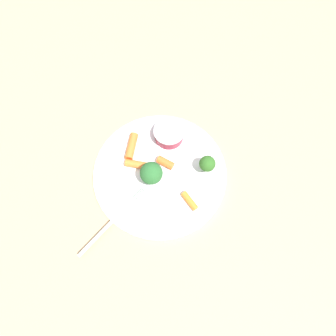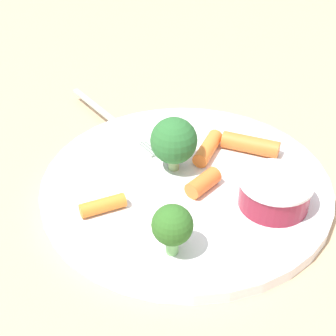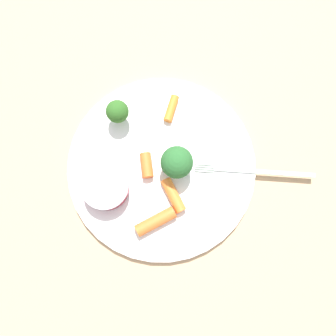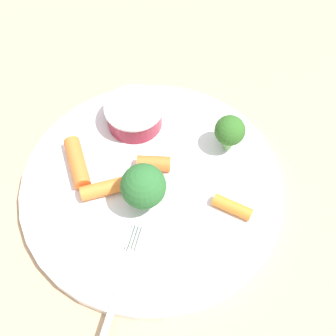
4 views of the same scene
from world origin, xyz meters
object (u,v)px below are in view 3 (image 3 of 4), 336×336
at_px(plate, 160,166).
at_px(carrot_stick_1, 170,109).
at_px(fork, 251,171).
at_px(broccoli_floret_1, 116,112).
at_px(carrot_stick_0, 172,195).
at_px(sauce_cup, 105,188).
at_px(carrot_stick_2, 145,163).
at_px(broccoli_floret_0, 176,163).
at_px(carrot_stick_3, 154,222).

relative_size(plate, carrot_stick_1, 6.79).
height_order(carrot_stick_1, fork, carrot_stick_1).
height_order(broccoli_floret_1, carrot_stick_0, broccoli_floret_1).
bearing_deg(sauce_cup, plate, 19.13).
distance_m(plate, sauce_cup, 0.09).
xyz_separation_m(broccoli_floret_1, carrot_stick_2, (0.04, -0.07, -0.02)).
height_order(plate, carrot_stick_0, carrot_stick_0).
bearing_deg(carrot_stick_0, plate, 105.41).
xyz_separation_m(broccoli_floret_0, carrot_stick_2, (-0.04, 0.01, -0.02)).
xyz_separation_m(carrot_stick_0, carrot_stick_3, (-0.03, -0.03, 0.00)).
relative_size(plate, sauce_cup, 4.23).
bearing_deg(plate, carrot_stick_0, -74.59).
distance_m(broccoli_floret_0, fork, 0.12).
height_order(plate, broccoli_floret_1, broccoli_floret_1).
bearing_deg(carrot_stick_2, sauce_cup, -151.49).
xyz_separation_m(carrot_stick_0, carrot_stick_2, (-0.03, 0.05, 0.00)).
height_order(sauce_cup, broccoli_floret_1, broccoli_floret_1).
xyz_separation_m(broccoli_floret_1, fork, (0.19, -0.10, -0.03)).
relative_size(broccoli_floret_1, carrot_stick_2, 1.30).
bearing_deg(carrot_stick_2, broccoli_floret_1, 115.21).
relative_size(sauce_cup, carrot_stick_1, 1.60).
relative_size(broccoli_floret_0, fork, 0.32).
height_order(carrot_stick_1, carrot_stick_3, carrot_stick_3).
bearing_deg(plate, carrot_stick_2, 168.99).
height_order(sauce_cup, broccoli_floret_0, broccoli_floret_0).
relative_size(plate, fork, 1.59).
relative_size(broccoli_floret_0, carrot_stick_0, 1.10).
height_order(carrot_stick_0, fork, carrot_stick_0).
relative_size(broccoli_floret_0, carrot_stick_1, 1.36).
height_order(sauce_cup, carrot_stick_2, sauce_cup).
bearing_deg(sauce_cup, carrot_stick_2, 28.51).
relative_size(sauce_cup, carrot_stick_3, 1.11).
bearing_deg(plate, fork, -9.26).
bearing_deg(broccoli_floret_1, broccoli_floret_0, -46.91).
xyz_separation_m(plate, carrot_stick_0, (0.01, -0.05, 0.01)).
xyz_separation_m(sauce_cup, carrot_stick_1, (0.10, 0.11, -0.01)).
bearing_deg(fork, carrot_stick_2, 170.49).
distance_m(sauce_cup, broccoli_floret_1, 0.11).
bearing_deg(fork, plate, 170.74).
xyz_separation_m(plate, carrot_stick_3, (-0.02, -0.08, 0.01)).
distance_m(carrot_stick_1, carrot_stick_3, 0.17).
bearing_deg(carrot_stick_1, sauce_cup, -132.51).
height_order(carrot_stick_3, fork, carrot_stick_3).
distance_m(broccoli_floret_1, carrot_stick_3, 0.17).
bearing_deg(carrot_stick_3, broccoli_floret_0, 64.41).
bearing_deg(sauce_cup, fork, 1.73).
height_order(sauce_cup, fork, sauce_cup).
distance_m(plate, carrot_stick_3, 0.09).
bearing_deg(carrot_stick_1, fork, -44.01).
xyz_separation_m(broccoli_floret_1, carrot_stick_1, (0.08, 0.01, -0.02)).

